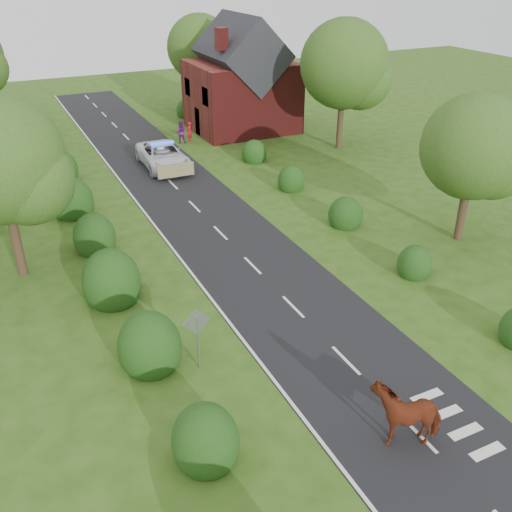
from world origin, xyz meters
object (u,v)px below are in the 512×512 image
pedestrian_red (189,132)px  pedestrian_purple (181,132)px  police_van (163,156)px  road_sign (197,330)px  cow (406,414)px

pedestrian_red → pedestrian_purple: pedestrian_purple is taller
pedestrian_red → pedestrian_purple: bearing=-37.8°
police_van → pedestrian_purple: size_ratio=3.50×
road_sign → police_van: size_ratio=0.42×
cow → police_van: 27.36m
road_sign → pedestrian_purple: 27.86m
cow → police_van: police_van is taller
cow → police_van: bearing=-163.7°
pedestrian_red → pedestrian_purple: (-0.73, -0.06, 0.09)m
police_van → pedestrian_purple: 5.83m
cow → pedestrian_purple: (3.99, 32.33, 0.01)m
road_sign → pedestrian_purple: (8.54, 26.50, -0.79)m
road_sign → police_van: road_sign is taller
pedestrian_red → cow: bearing=38.9°
pedestrian_red → pedestrian_purple: 0.74m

